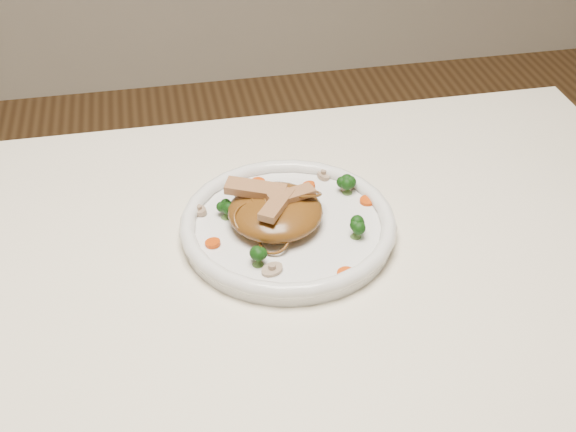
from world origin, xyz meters
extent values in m
cube|color=white|center=(0.00, 0.00, 0.73)|extent=(1.20, 0.80, 0.04)
cylinder|color=brown|center=(0.54, 0.34, 0.35)|extent=(0.06, 0.06, 0.71)
cylinder|color=white|center=(0.07, 0.09, 0.76)|extent=(0.33, 0.33, 0.02)
ellipsoid|color=brown|center=(0.05, 0.10, 0.78)|extent=(0.16, 0.16, 0.04)
cube|color=tan|center=(0.08, 0.10, 0.81)|extent=(0.06, 0.04, 0.01)
cube|color=tan|center=(0.03, 0.12, 0.81)|extent=(0.08, 0.05, 0.01)
cube|color=tan|center=(0.05, 0.08, 0.81)|extent=(0.06, 0.07, 0.01)
cylinder|color=#DD4908|center=(0.11, 0.17, 0.77)|extent=(0.02, 0.02, 0.00)
cylinder|color=#DD4908|center=(-0.03, 0.07, 0.77)|extent=(0.02, 0.02, 0.00)
cylinder|color=#DD4908|center=(0.18, 0.12, 0.77)|extent=(0.02, 0.02, 0.00)
cylinder|color=#DD4908|center=(0.05, 0.19, 0.77)|extent=(0.03, 0.03, 0.00)
cylinder|color=#DD4908|center=(0.12, -0.02, 0.77)|extent=(0.03, 0.03, 0.00)
cylinder|color=tan|center=(0.03, 0.01, 0.77)|extent=(0.03, 0.03, 0.01)
cylinder|color=tan|center=(0.16, 0.15, 0.77)|extent=(0.03, 0.03, 0.01)
cylinder|color=tan|center=(-0.04, 0.14, 0.77)|extent=(0.03, 0.03, 0.01)
cylinder|color=tan|center=(0.14, 0.19, 0.77)|extent=(0.03, 0.03, 0.01)
camera|label=1|loc=(-0.08, -0.65, 1.35)|focal=46.68mm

